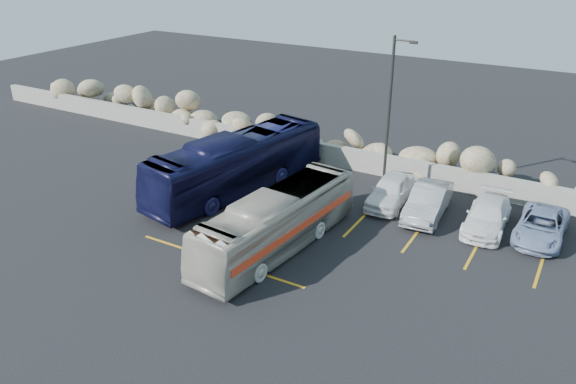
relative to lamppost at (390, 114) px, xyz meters
The scene contains 11 objects.
ground 10.73m from the lamppost, 105.05° to the right, with size 90.00×90.00×0.00m, color black.
seawall 5.14m from the lamppost, 135.63° to the left, with size 60.00×0.40×1.20m, color gray.
riprap_pile 5.40m from the lamppost, 124.63° to the left, with size 54.00×2.80×2.60m, color #8B755B, non-canonical shape.
parking_lines 6.18m from the lamppost, 62.01° to the right, with size 18.16×9.36×0.01m.
lamppost is the anchor object (origin of this frame).
vintage_bus 8.12m from the lamppost, 105.34° to the right, with size 2.14×9.13×2.54m, color #B9B5A7.
tour_coach 8.05m from the lamppost, 155.20° to the right, with size 2.51×10.73×2.99m, color #101237.
car_a 3.72m from the lamppost, 51.48° to the right, with size 1.65×4.09×1.39m, color white.
car_b 4.54m from the lamppost, 22.66° to the right, with size 1.52×4.36×1.44m, color #9D9DA2.
car_c 6.52m from the lamppost, 10.59° to the right, with size 1.73×4.27×1.24m, color white.
car_d 8.44m from the lamppost, ahead, with size 1.95×4.23×1.18m, color #8090B5.
Camera 1 is at (11.27, -15.48, 12.14)m, focal length 35.00 mm.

